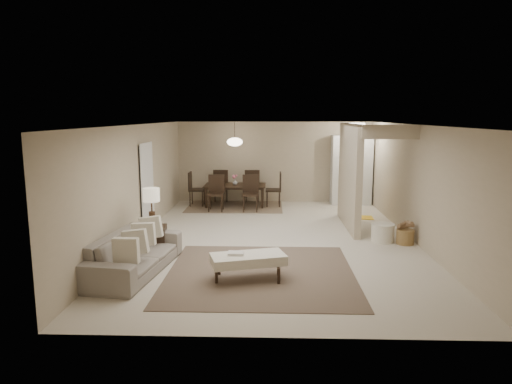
{
  "coord_description": "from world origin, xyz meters",
  "views": [
    {
      "loc": [
        -0.11,
        -9.72,
        2.7
      ],
      "look_at": [
        -0.42,
        0.03,
        1.05
      ],
      "focal_mm": 32.0,
      "sensor_mm": 36.0,
      "label": 1
    }
  ],
  "objects_px": {
    "pantry_cabinet": "(351,170)",
    "sofa": "(135,253)",
    "ottoman_bench": "(248,260)",
    "wicker_basket": "(405,237)",
    "side_table": "(153,240)",
    "round_pouf": "(383,233)",
    "dining_table": "(235,195)"
  },
  "relations": [
    {
      "from": "sofa",
      "to": "round_pouf",
      "type": "height_order",
      "value": "sofa"
    },
    {
      "from": "round_pouf",
      "to": "wicker_basket",
      "type": "height_order",
      "value": "round_pouf"
    },
    {
      "from": "pantry_cabinet",
      "to": "dining_table",
      "type": "xyz_separation_m",
      "value": [
        -3.51,
        -0.45,
        -0.73
      ]
    },
    {
      "from": "wicker_basket",
      "to": "pantry_cabinet",
      "type": "bearing_deg",
      "value": 95.16
    },
    {
      "from": "sofa",
      "to": "dining_table",
      "type": "xyz_separation_m",
      "value": [
        1.29,
        5.91,
        -0.02
      ]
    },
    {
      "from": "sofa",
      "to": "round_pouf",
      "type": "xyz_separation_m",
      "value": [
        4.77,
        2.11,
        -0.15
      ]
    },
    {
      "from": "pantry_cabinet",
      "to": "side_table",
      "type": "xyz_separation_m",
      "value": [
        -4.75,
        -5.31,
        -0.77
      ]
    },
    {
      "from": "pantry_cabinet",
      "to": "ottoman_bench",
      "type": "xyz_separation_m",
      "value": [
        -2.82,
        -6.66,
        -0.7
      ]
    },
    {
      "from": "sofa",
      "to": "ottoman_bench",
      "type": "bearing_deg",
      "value": -90.84
    },
    {
      "from": "sofa",
      "to": "dining_table",
      "type": "relative_size",
      "value": 1.29
    },
    {
      "from": "ottoman_bench",
      "to": "wicker_basket",
      "type": "xyz_separation_m",
      "value": [
        3.22,
        2.23,
        -0.19
      ]
    },
    {
      "from": "dining_table",
      "to": "side_table",
      "type": "bearing_deg",
      "value": -104.32
    },
    {
      "from": "side_table",
      "to": "dining_table",
      "type": "relative_size",
      "value": 0.31
    },
    {
      "from": "round_pouf",
      "to": "dining_table",
      "type": "distance_m",
      "value": 5.16
    },
    {
      "from": "sofa",
      "to": "wicker_basket",
      "type": "relative_size",
      "value": 6.4
    },
    {
      "from": "side_table",
      "to": "pantry_cabinet",
      "type": "bearing_deg",
      "value": 48.2
    },
    {
      "from": "pantry_cabinet",
      "to": "round_pouf",
      "type": "relative_size",
      "value": 4.19
    },
    {
      "from": "ottoman_bench",
      "to": "round_pouf",
      "type": "height_order",
      "value": "ottoman_bench"
    },
    {
      "from": "pantry_cabinet",
      "to": "sofa",
      "type": "height_order",
      "value": "pantry_cabinet"
    },
    {
      "from": "sofa",
      "to": "round_pouf",
      "type": "distance_m",
      "value": 5.22
    },
    {
      "from": "pantry_cabinet",
      "to": "ottoman_bench",
      "type": "bearing_deg",
      "value": -112.95
    },
    {
      "from": "ottoman_bench",
      "to": "side_table",
      "type": "distance_m",
      "value": 2.35
    },
    {
      "from": "pantry_cabinet",
      "to": "dining_table",
      "type": "height_order",
      "value": "pantry_cabinet"
    },
    {
      "from": "ottoman_bench",
      "to": "wicker_basket",
      "type": "distance_m",
      "value": 3.92
    },
    {
      "from": "sofa",
      "to": "pantry_cabinet",
      "type": "bearing_deg",
      "value": -29.27
    },
    {
      "from": "round_pouf",
      "to": "wicker_basket",
      "type": "bearing_deg",
      "value": -22.94
    },
    {
      "from": "ottoman_bench",
      "to": "pantry_cabinet",
      "type": "bearing_deg",
      "value": 50.83
    },
    {
      "from": "side_table",
      "to": "round_pouf",
      "type": "height_order",
      "value": "side_table"
    },
    {
      "from": "dining_table",
      "to": "round_pouf",
      "type": "bearing_deg",
      "value": -47.55
    },
    {
      "from": "sofa",
      "to": "wicker_basket",
      "type": "bearing_deg",
      "value": -61.9
    },
    {
      "from": "sofa",
      "to": "wicker_basket",
      "type": "xyz_separation_m",
      "value": [
        5.2,
        1.93,
        -0.19
      ]
    },
    {
      "from": "ottoman_bench",
      "to": "side_table",
      "type": "relative_size",
      "value": 2.37
    }
  ]
}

